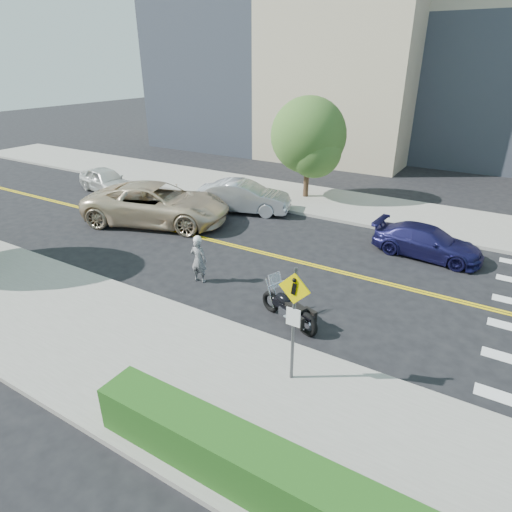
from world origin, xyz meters
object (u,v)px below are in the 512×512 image
object	(u,v)px
motorcyclist	(199,259)
motorcycle	(289,302)
pedestrian_sign	(294,315)
parked_car_silver	(243,197)
suv	(157,204)
parked_car_white	(106,180)
parked_car_blue	(427,242)

from	to	relation	value
motorcyclist	motorcycle	distance (m)	3.98
pedestrian_sign	parked_car_silver	distance (m)	13.09
motorcyclist	suv	xyz separation A→B (m)	(-5.42, 3.76, 0.08)
motorcycle	parked_car_white	size ratio (longest dim) A/B	0.54
parked_car_silver	parked_car_blue	distance (m)	9.30
pedestrian_sign	parked_car_silver	xyz separation A→B (m)	(-7.99, 10.30, -1.17)
parked_car_blue	suv	bearing A→B (deg)	106.96
pedestrian_sign	motorcyclist	bearing A→B (deg)	149.65
pedestrian_sign	parked_car_silver	size ratio (longest dim) A/B	0.62
motorcycle	parked_car_silver	distance (m)	10.42
motorcycle	pedestrian_sign	bearing A→B (deg)	-41.22
parked_car_white	parked_car_blue	size ratio (longest dim) A/B	0.99
suv	parked_car_blue	xyz separation A→B (m)	(11.87, 2.65, -0.34)
motorcycle	parked_car_white	distance (m)	16.98
suv	parked_car_blue	world-z (taller)	suv
pedestrian_sign	parked_car_blue	bearing A→B (deg)	82.30
motorcycle	suv	bearing A→B (deg)	174.84
motorcyclist	suv	world-z (taller)	suv
parked_car_blue	pedestrian_sign	bearing A→B (deg)	176.68
suv	pedestrian_sign	bearing A→B (deg)	-141.69
suv	parked_car_white	bearing A→B (deg)	50.53
motorcyclist	parked_car_white	xyz separation A→B (m)	(-11.66, 6.08, -0.16)
motorcyclist	parked_car_silver	xyz separation A→B (m)	(-2.81, 7.27, -0.08)
motorcyclist	parked_car_silver	bearing A→B (deg)	-77.27
parked_car_silver	pedestrian_sign	bearing A→B (deg)	-160.06
motorcyclist	parked_car_blue	bearing A→B (deg)	-143.63
parked_car_white	motorcyclist	bearing A→B (deg)	-104.66
pedestrian_sign	motorcyclist	size ratio (longest dim) A/B	1.71
motorcycle	parked_car_blue	bearing A→B (deg)	90.64
parked_car_silver	parked_car_blue	xyz separation A→B (m)	(9.26, -0.86, -0.18)
parked_car_silver	suv	bearing A→B (deg)	125.56
pedestrian_sign	motorcyclist	distance (m)	6.10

